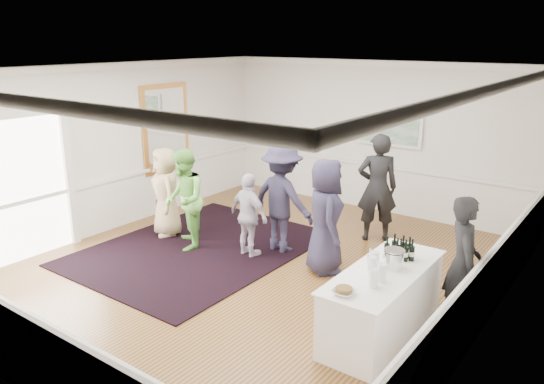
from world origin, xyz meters
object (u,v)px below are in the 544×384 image
Objects in this scene: serving_table at (383,302)px; nut_bowl at (344,291)px; guest_green at (184,200)px; ice_bucket at (394,259)px; guest_navy at (325,216)px; guest_tan at (166,192)px; guest_lilac at (249,215)px; guest_dark_a at (282,198)px; bartender at (463,264)px; guest_dark_b at (377,188)px.

serving_table is 0.98m from nut_bowl.
guest_green is 6.93× the size of ice_bucket.
serving_table is 1.16× the size of guest_navy.
guest_navy is at bearing 146.86° from ice_bucket.
nut_bowl is (4.72, -1.68, 0.06)m from guest_tan.
guest_lilac is at bearing 59.00° from guest_navy.
guest_tan is 1.16× the size of guest_lilac.
guest_green is 1.23× the size of guest_lilac.
guest_tan is 3.28m from guest_navy.
guest_dark_a is 1.04× the size of guest_navy.
guest_dark_a is at bearing -110.47° from guest_lilac.
guest_green is (-4.81, -0.16, 0.01)m from bartender.
serving_table is at bearing 106.37° from bartender.
guest_tan is at bearing 21.01° from guest_dark_a.
guest_green is at bearing 172.01° from serving_table.
guest_dark_a is (1.47, 0.91, 0.06)m from guest_green.
guest_tan is 2.31m from guest_dark_a.
guest_lilac is 0.76× the size of guest_dark_a.
serving_table is 1.47× the size of guest_lilac.
serving_table is 3.35m from guest_dark_b.
guest_dark_a is 1.09m from guest_navy.
guest_tan is at bearing 55.70° from guest_navy.
ice_bucket is (2.67, -1.36, 0.02)m from guest_dark_a.
nut_bowl is at bearing 174.97° from guest_navy.
bartender is 1.79m from nut_bowl.
guest_dark_a reaches higher than bartender.
serving_table is 1.13m from bartender.
guest_green is at bearing 173.92° from ice_bucket.
serving_table is 1.12× the size of guest_dark_a.
guest_tan reaches higher than nut_bowl.
ice_bucket is at bearing 80.78° from nut_bowl.
guest_dark_a is 0.96× the size of guest_dark_b.
guest_tan reaches higher than serving_table.
nut_bowl is at bearing 76.68° from guest_dark_b.
guest_lilac is at bearing 147.31° from nut_bowl.
nut_bowl is (2.82, -1.81, 0.18)m from guest_lilac.
bartender is 4.81m from guest_green.
guest_dark_b is at bearing -122.74° from guest_dark_a.
guest_dark_b is (-1.51, 2.94, 0.57)m from serving_table.
guest_navy reaches higher than guest_lilac.
serving_table is 4.15m from guest_green.
guest_dark_b is (-2.24, 2.20, 0.12)m from bartender.
guest_dark_a is at bearing 136.99° from nut_bowl.
guest_green is 1.23m from guest_lilac.
guest_dark_b is at bearing -42.30° from guest_navy.
serving_table is at bearing 83.56° from guest_dark_b.
guest_dark_b reaches higher than guest_navy.
ice_bucket is at bearing 38.93° from guest_green.
guest_dark_a is at bearing 153.07° from ice_bucket.
guest_tan is at bearing 171.87° from ice_bucket.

